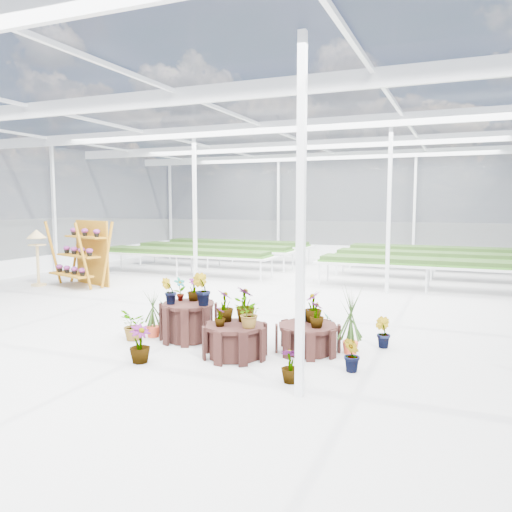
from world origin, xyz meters
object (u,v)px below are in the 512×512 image
at_px(plinth_tall, 188,322).
at_px(plinth_low, 308,338).
at_px(plinth_mid, 235,341).
at_px(shelf_rack, 80,254).
at_px(bird_table, 38,258).

xyz_separation_m(plinth_tall, plinth_low, (2.20, 0.10, -0.11)).
xyz_separation_m(plinth_tall, plinth_mid, (1.20, -0.60, -0.07)).
distance_m(plinth_mid, shelf_rack, 8.51).
relative_size(shelf_rack, bird_table, 1.15).
xyz_separation_m(plinth_tall, shelf_rack, (-5.97, 3.93, 0.64)).
bearing_deg(bird_table, plinth_tall, -1.80).
height_order(plinth_tall, shelf_rack, shelf_rack).
bearing_deg(bird_table, shelf_rack, 45.72).
relative_size(plinth_tall, shelf_rack, 0.51).
xyz_separation_m(plinth_mid, shelf_rack, (-7.17, 4.53, 0.71)).
distance_m(plinth_tall, plinth_low, 2.20).
height_order(plinth_mid, shelf_rack, shelf_rack).
xyz_separation_m(plinth_mid, bird_table, (-8.34, 4.06, 0.58)).
bearing_deg(plinth_tall, bird_table, 154.13).
bearing_deg(bird_table, plinth_low, 4.27).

